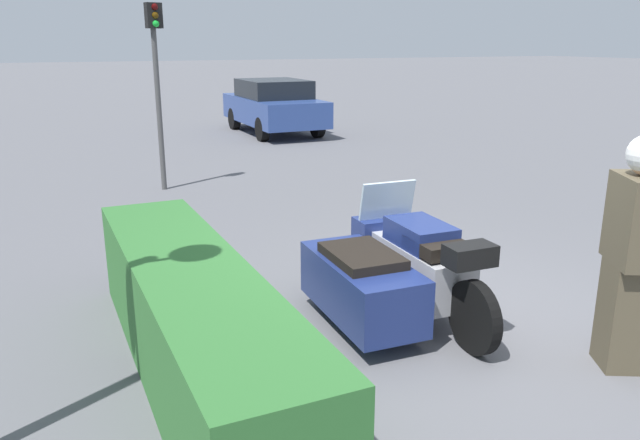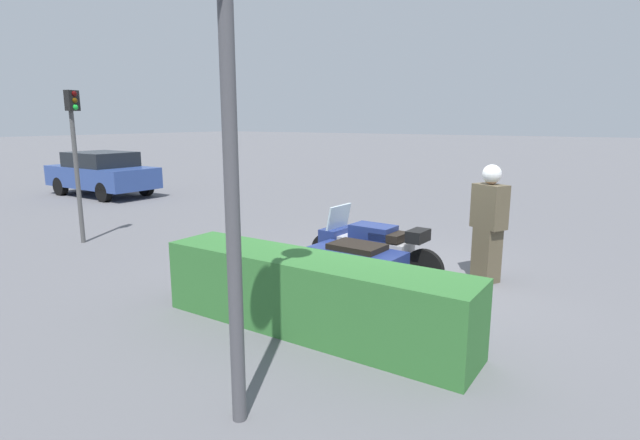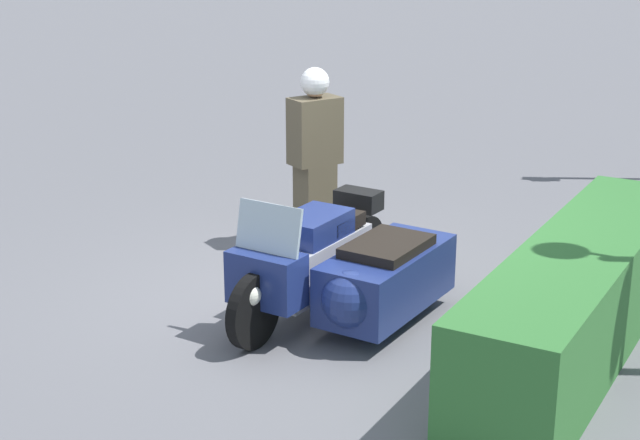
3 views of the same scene
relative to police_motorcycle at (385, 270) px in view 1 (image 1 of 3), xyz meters
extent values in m
plane|color=slate|center=(-0.40, -0.41, -0.46)|extent=(160.00, 160.00, 0.00)
cylinder|color=black|center=(0.83, -0.39, -0.15)|extent=(0.63, 0.13, 0.63)
cylinder|color=black|center=(-0.94, -0.30, -0.15)|extent=(0.63, 0.13, 0.63)
cylinder|color=black|center=(-0.19, 0.32, -0.22)|extent=(0.49, 0.12, 0.49)
cube|color=#B7B7BC|center=(-0.05, -0.35, -0.02)|extent=(1.27, 0.51, 0.45)
cube|color=navy|center=(-0.05, -0.35, 0.31)|extent=(0.70, 0.46, 0.24)
cube|color=black|center=(-0.34, -0.33, 0.29)|extent=(0.52, 0.46, 0.12)
cube|color=navy|center=(0.65, -0.38, 0.07)|extent=(0.35, 0.63, 0.44)
cube|color=silver|center=(0.61, -0.38, 0.49)|extent=(0.14, 0.60, 0.40)
sphere|color=white|center=(0.88, -0.39, 0.01)|extent=(0.18, 0.18, 0.18)
cube|color=navy|center=(-0.14, 0.32, -0.06)|extent=(1.44, 0.70, 0.50)
sphere|color=navy|center=(0.46, 0.29, -0.04)|extent=(0.48, 0.47, 0.48)
cube|color=black|center=(-0.14, 0.32, 0.23)|extent=(0.80, 0.57, 0.09)
cube|color=black|center=(-0.83, -0.31, 0.36)|extent=(0.26, 0.42, 0.18)
cube|color=brown|center=(-1.61, -1.22, -0.03)|extent=(0.46, 0.44, 0.87)
cube|color=brown|center=(-1.61, -1.22, 0.75)|extent=(0.59, 0.51, 0.69)
cube|color=#337033|center=(-0.37, 1.89, 0.00)|extent=(4.05, 0.81, 0.92)
cylinder|color=#4C4C4C|center=(6.16, 0.83, 0.89)|extent=(0.09, 0.09, 2.71)
cube|color=black|center=(6.10, 0.82, 2.44)|extent=(0.19, 0.28, 0.40)
sphere|color=#410707|center=(6.03, 0.80, 2.57)|extent=(0.11, 0.11, 0.11)
sphere|color=#462D06|center=(6.03, 0.80, 2.44)|extent=(0.11, 0.11, 0.11)
sphere|color=green|center=(6.03, 0.80, 2.31)|extent=(0.11, 0.11, 0.11)
cube|color=#2D478C|center=(11.83, -3.40, 0.19)|extent=(4.07, 1.83, 0.68)
cube|color=black|center=(11.83, -3.40, 0.77)|extent=(2.12, 1.66, 0.49)
cylinder|color=black|center=(13.09, -2.63, -0.15)|extent=(0.62, 0.22, 0.62)
cylinder|color=black|center=(13.07, -4.20, -0.15)|extent=(0.62, 0.22, 0.62)
cylinder|color=black|center=(10.58, -2.60, -0.15)|extent=(0.62, 0.22, 0.62)
cylinder|color=black|center=(10.56, -4.16, -0.15)|extent=(0.62, 0.22, 0.62)
camera|label=1|loc=(-4.69, 2.84, 2.05)|focal=35.00mm
camera|label=2|loc=(-3.61, 6.58, 2.06)|focal=28.00mm
camera|label=3|loc=(6.86, 3.63, 2.96)|focal=55.00mm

